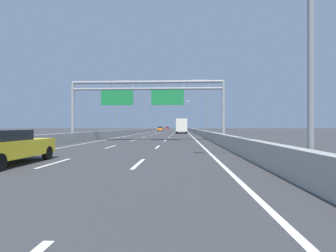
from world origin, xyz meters
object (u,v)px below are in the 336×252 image
Objects in this scene: streetlamp_right_far at (194,114)px; orange_car at (160,129)px; streetlamp_left_far at (145,114)px; sign_gantry at (146,95)px; yellow_car at (6,146)px; white_car at (182,128)px; streetlamp_left_mid at (117,104)px; red_car at (167,128)px; streetlamp_right_mid at (205,104)px; box_truck at (182,126)px; streetlamp_right_near at (303,6)px.

streetlamp_right_far is 15.11m from orange_car.
streetlamp_right_far is (14.93, 0.00, 0.00)m from streetlamp_left_far.
streetlamp_left_far is 10.94m from orange_car.
yellow_car is (-3.43, -16.99, -4.06)m from sign_gantry.
streetlamp_right_far is 41.02m from white_car.
streetlamp_left_mid is (-7.35, 17.11, 0.59)m from sign_gantry.
orange_car is (-7.44, -31.46, -0.03)m from white_car.
red_car is (3.75, 92.46, -4.65)m from streetlamp_left_mid.
yellow_car is (3.92, -70.01, -4.64)m from streetlamp_left_far.
streetlamp_right_mid and streetlamp_left_far have the same top height.
sign_gantry is 1.70× the size of streetlamp_right_far.
streetlamp_right_far is at bearing 67.43° from streetlamp_left_mid.
yellow_car is 0.51× the size of box_truck.
streetlamp_left_far is 23.38m from box_truck.
streetlamp_left_far is 1.00× the size of streetlamp_right_far.
streetlamp_right_far is at bearing -39.44° from orange_car.
streetlamp_right_near is 51.85m from box_truck.
red_car is 0.53× the size of box_truck.
red_car is at bearing 94.98° from streetlamp_right_near.
streetlamp_left_mid is 2.03× the size of red_car.
yellow_car is at bearing -107.90° from streetlamp_right_mid.
streetlamp_left_far is at bearing -93.80° from red_car.
streetlamp_right_near and streetlamp_left_far have the same top height.
streetlamp_right_near reaches higher than orange_car.
yellow_car is (0.09, -79.14, 0.00)m from orange_car.
streetlamp_right_mid is at bearing 66.10° from sign_gantry.
streetlamp_right_mid is 38.90m from streetlamp_left_far.
box_truck reaches higher than yellow_car.
yellow_car is at bearing -101.42° from sign_gantry.
yellow_car is (-11.01, 1.83, -4.64)m from streetlamp_right_near.
streetlamp_left_mid is 35.92m from streetlamp_left_far.
streetlamp_right_far is 2.20× the size of orange_car.
white_car is 0.52× the size of box_truck.
streetlamp_left_far is at bearing 101.74° from streetlamp_right_near.
streetlamp_left_mid and streetlamp_right_far have the same top height.
streetlamp_right_near is at bearing -67.43° from streetlamp_left_mid.
streetlamp_left_mid is at bearing -94.86° from orange_car.
orange_car is at bearing -89.91° from red_car.
streetlamp_right_far is at bearing -78.82° from red_car.
yellow_car is (-7.35, -110.61, -0.02)m from white_car.
streetlamp_left_mid reaches higher than white_car.
box_truck is (-3.84, 15.66, -3.65)m from streetlamp_right_mid.
orange_car reaches higher than red_car.
streetlamp_right_mid is 2.03× the size of red_car.
streetlamp_left_mid is at bearing 113.25° from sign_gantry.
sign_gantry is 3.46× the size of red_car.
streetlamp_right_near is 38.90m from streetlamp_left_mid.
streetlamp_right_far is at bearing -84.84° from white_car.
streetlamp_right_near is 2.14× the size of yellow_car.
white_car is 60.86m from box_truck.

